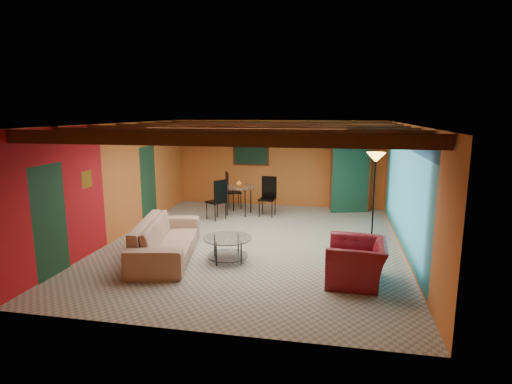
% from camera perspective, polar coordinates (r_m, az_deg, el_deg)
% --- Properties ---
extents(room, '(6.52, 8.01, 2.71)m').
position_cam_1_polar(room, '(9.28, -0.11, 7.26)').
color(room, gray).
rests_on(room, ground).
extents(sofa, '(1.56, 2.82, 0.78)m').
position_cam_1_polar(sofa, '(8.82, -12.17, -6.25)').
color(sofa, '#9C7664').
rests_on(sofa, ground).
extents(armchair, '(1.07, 1.21, 0.74)m').
position_cam_1_polar(armchair, '(7.60, 13.60, -9.27)').
color(armchair, maroon).
rests_on(armchair, ground).
extents(coffee_table, '(1.25, 1.25, 0.50)m').
position_cam_1_polar(coffee_table, '(8.45, -3.92, -7.79)').
color(coffee_table, white).
rests_on(coffee_table, ground).
extents(dining_table, '(2.40, 2.40, 1.15)m').
position_cam_1_polar(dining_table, '(12.11, -2.34, -0.41)').
color(dining_table, silver).
rests_on(dining_table, ground).
extents(armoire, '(1.19, 0.83, 1.89)m').
position_cam_1_polar(armoire, '(12.84, 12.74, 1.65)').
color(armoire, brown).
rests_on(armoire, ground).
extents(floor_lamp, '(0.43, 0.43, 2.07)m').
position_cam_1_polar(floor_lamp, '(9.85, 15.83, -0.73)').
color(floor_lamp, black).
rests_on(floor_lamp, ground).
extents(ceiling_fan, '(1.50, 1.50, 0.44)m').
position_cam_1_polar(ceiling_fan, '(9.17, -0.24, 7.21)').
color(ceiling_fan, '#472614').
rests_on(ceiling_fan, ceiling).
extents(painting, '(1.05, 0.03, 0.65)m').
position_cam_1_polar(painting, '(13.28, -0.71, 5.30)').
color(painting, black).
rests_on(painting, wall_back).
extents(potted_plant, '(0.56, 0.52, 0.50)m').
position_cam_1_polar(potted_plant, '(12.71, 12.97, 6.97)').
color(potted_plant, '#26661E').
rests_on(potted_plant, armoire).
extents(vase, '(0.25, 0.25, 0.19)m').
position_cam_1_polar(vase, '(12.00, -2.36, 2.73)').
color(vase, orange).
rests_on(vase, dining_table).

